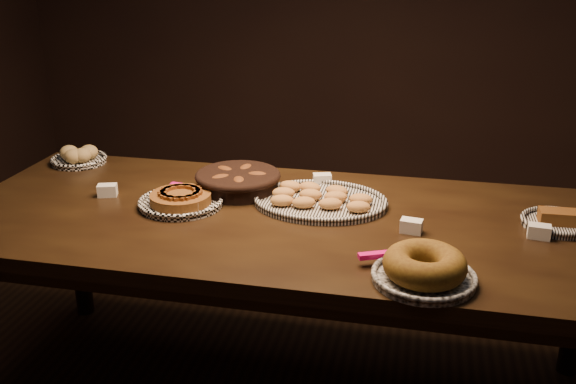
% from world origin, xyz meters
% --- Properties ---
extents(buffet_table, '(2.40, 1.00, 0.75)m').
position_xyz_m(buffet_table, '(0.00, 0.00, 0.68)').
color(buffet_table, black).
rests_on(buffet_table, ground).
extents(apple_tart_plate, '(0.33, 0.31, 0.06)m').
position_xyz_m(apple_tart_plate, '(-0.41, 0.01, 0.77)').
color(apple_tart_plate, white).
rests_on(apple_tart_plate, buffet_table).
extents(madeleine_platter, '(0.49, 0.39, 0.05)m').
position_xyz_m(madeleine_platter, '(0.08, 0.13, 0.77)').
color(madeleine_platter, black).
rests_on(madeleine_platter, buffet_table).
extents(bundt_cake_plate, '(0.35, 0.33, 0.09)m').
position_xyz_m(bundt_cake_plate, '(0.46, -0.37, 0.79)').
color(bundt_cake_plate, black).
rests_on(bundt_cake_plate, buffet_table).
extents(croissant_basket, '(0.34, 0.34, 0.08)m').
position_xyz_m(croissant_basket, '(-0.25, 0.20, 0.80)').
color(croissant_basket, black).
rests_on(croissant_basket, buffet_table).
extents(bread_roll_plate, '(0.24, 0.24, 0.08)m').
position_xyz_m(bread_roll_plate, '(-1.02, 0.38, 0.78)').
color(bread_roll_plate, white).
rests_on(bread_roll_plate, buffet_table).
extents(loaf_plate, '(0.24, 0.24, 0.06)m').
position_xyz_m(loaf_plate, '(0.89, 0.11, 0.77)').
color(loaf_plate, black).
rests_on(loaf_plate, buffet_table).
extents(tent_cards, '(1.61, 0.44, 0.04)m').
position_xyz_m(tent_cards, '(0.04, 0.06, 0.77)').
color(tent_cards, white).
rests_on(tent_cards, buffet_table).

